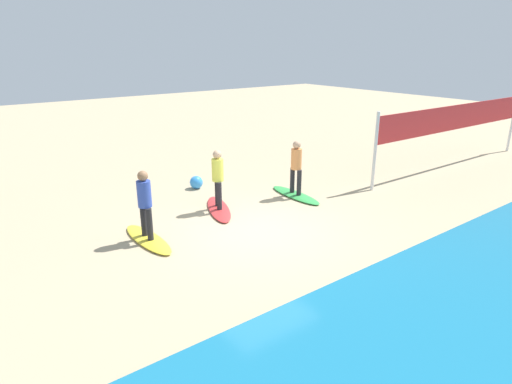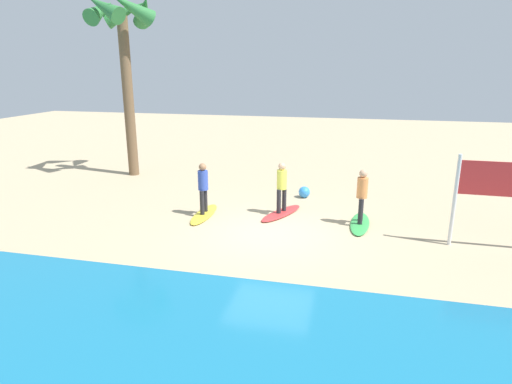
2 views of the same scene
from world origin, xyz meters
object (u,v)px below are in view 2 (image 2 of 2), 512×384
(surfer_green, at_px, (362,192))
(surfer_red, at_px, (282,184))
(surfboard_red, at_px, (281,213))
(surfer_yellow, at_px, (203,185))
(surfboard_green, at_px, (360,223))
(palm_tree, at_px, (123,30))
(surfboard_yellow, at_px, (204,214))
(beach_ball, at_px, (304,192))

(surfer_green, relative_size, surfer_red, 1.00)
(surfboard_red, xyz_separation_m, surfer_yellow, (2.42, 0.68, 0.99))
(surfboard_green, height_order, surfer_yellow, surfer_yellow)
(surfer_green, height_order, surfer_red, same)
(surfboard_green, xyz_separation_m, palm_tree, (9.90, -4.31, 6.03))
(surfboard_yellow, relative_size, beach_ball, 5.04)
(surfboard_red, bearing_deg, palm_tree, -94.66)
(surfer_yellow, distance_m, beach_ball, 4.09)
(surfboard_green, bearing_deg, surfboard_yellow, -84.47)
(beach_ball, bearing_deg, surfboard_red, 76.97)
(surfboard_yellow, height_order, palm_tree, palm_tree)
(palm_tree, bearing_deg, surfer_green, 156.45)
(surfboard_green, distance_m, beach_ball, 3.23)
(surfer_yellow, bearing_deg, surfboard_yellow, -90.00)
(surfboard_green, distance_m, surfer_yellow, 5.04)
(surfboard_red, bearing_deg, surfer_red, -149.73)
(surfer_red, bearing_deg, surfer_green, 170.54)
(surfboard_green, bearing_deg, surfboard_red, -96.96)
(surfer_green, bearing_deg, surfer_yellow, 3.03)
(surfboard_green, height_order, surfer_red, surfer_red)
(surfer_red, bearing_deg, beach_ball, -103.03)
(surfer_green, distance_m, surfer_red, 2.55)
(surfer_yellow, bearing_deg, surfboard_red, -164.33)
(surfboard_red, relative_size, surfboard_yellow, 1.00)
(surfer_green, bearing_deg, surfer_red, -9.46)
(surfer_red, height_order, surfer_yellow, same)
(surfboard_red, distance_m, beach_ball, 2.15)
(surfboard_green, height_order, beach_ball, beach_ball)
(surfer_green, xyz_separation_m, surfboard_yellow, (4.93, 0.26, -0.99))
(surfboard_yellow, relative_size, palm_tree, 0.28)
(surfer_red, xyz_separation_m, palm_tree, (7.38, -3.89, 5.04))
(surfer_green, bearing_deg, beach_ball, -50.96)
(surfer_green, distance_m, surfboard_red, 2.73)
(surfer_red, distance_m, surfer_yellow, 2.52)
(surfboard_yellow, xyz_separation_m, palm_tree, (4.96, -4.57, 6.03))
(beach_ball, bearing_deg, surfboard_green, 129.04)
(beach_ball, bearing_deg, surfer_yellow, 43.57)
(surfboard_yellow, bearing_deg, beach_ball, 132.34)
(surfer_red, bearing_deg, surfboard_yellow, 15.67)
(surfboard_green, xyz_separation_m, beach_ball, (2.03, -2.50, 0.16))
(surfboard_green, xyz_separation_m, surfer_yellow, (4.93, 0.26, 0.99))
(surfboard_yellow, height_order, surfer_yellow, surfer_yellow)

